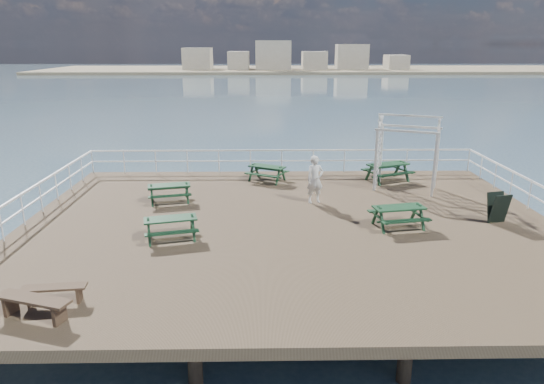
{
  "coord_description": "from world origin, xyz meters",
  "views": [
    {
      "loc": [
        -0.85,
        -15.3,
        5.79
      ],
      "look_at": [
        -0.58,
        0.04,
        1.1
      ],
      "focal_mm": 32.0,
      "sensor_mm": 36.0,
      "label": 1
    }
  ],
  "objects_px": {
    "picnic_table_a": "(169,189)",
    "picnic_table_d": "(171,224)",
    "picnic_table_b": "(267,170)",
    "picnic_table_c": "(388,168)",
    "person": "(315,179)",
    "flat_bench_far": "(54,290)",
    "flat_bench_near": "(34,303)",
    "trellis_arbor": "(407,157)",
    "picnic_table_e": "(399,212)"
  },
  "relations": [
    {
      "from": "picnic_table_b",
      "to": "person",
      "type": "xyz_separation_m",
      "value": [
        1.79,
        -3.07,
        0.41
      ]
    },
    {
      "from": "picnic_table_d",
      "to": "person",
      "type": "xyz_separation_m",
      "value": [
        4.82,
        3.53,
        0.41
      ]
    },
    {
      "from": "picnic_table_d",
      "to": "picnic_table_e",
      "type": "bearing_deg",
      "value": -7.19
    },
    {
      "from": "picnic_table_b",
      "to": "flat_bench_far",
      "type": "distance_m",
      "value": 11.61
    },
    {
      "from": "picnic_table_a",
      "to": "person",
      "type": "relative_size",
      "value": 1.0
    },
    {
      "from": "picnic_table_a",
      "to": "person",
      "type": "distance_m",
      "value": 5.56
    },
    {
      "from": "picnic_table_b",
      "to": "picnic_table_d",
      "type": "xyz_separation_m",
      "value": [
        -3.02,
        -6.59,
        0.0
      ]
    },
    {
      "from": "picnic_table_a",
      "to": "picnic_table_e",
      "type": "relative_size",
      "value": 0.97
    },
    {
      "from": "picnic_table_c",
      "to": "trellis_arbor",
      "type": "height_order",
      "value": "trellis_arbor"
    },
    {
      "from": "picnic_table_e",
      "to": "flat_bench_near",
      "type": "relative_size",
      "value": 1.05
    },
    {
      "from": "picnic_table_b",
      "to": "picnic_table_c",
      "type": "height_order",
      "value": "picnic_table_c"
    },
    {
      "from": "picnic_table_b",
      "to": "picnic_table_e",
      "type": "xyz_separation_m",
      "value": [
        4.28,
        -5.74,
        0.03
      ]
    },
    {
      "from": "picnic_table_b",
      "to": "flat_bench_near",
      "type": "relative_size",
      "value": 1.11
    },
    {
      "from": "picnic_table_b",
      "to": "picnic_table_c",
      "type": "distance_m",
      "value": 5.31
    },
    {
      "from": "trellis_arbor",
      "to": "flat_bench_far",
      "type": "bearing_deg",
      "value": -116.9
    },
    {
      "from": "picnic_table_e",
      "to": "trellis_arbor",
      "type": "xyz_separation_m",
      "value": [
        1.42,
        4.35,
        0.86
      ]
    },
    {
      "from": "picnic_table_b",
      "to": "person",
      "type": "relative_size",
      "value": 1.1
    },
    {
      "from": "picnic_table_a",
      "to": "picnic_table_d",
      "type": "distance_m",
      "value": 3.77
    },
    {
      "from": "picnic_table_d",
      "to": "person",
      "type": "relative_size",
      "value": 1.02
    },
    {
      "from": "person",
      "to": "flat_bench_far",
      "type": "bearing_deg",
      "value": -149.23
    },
    {
      "from": "flat_bench_near",
      "to": "trellis_arbor",
      "type": "bearing_deg",
      "value": 60.08
    },
    {
      "from": "picnic_table_d",
      "to": "flat_bench_far",
      "type": "height_order",
      "value": "picnic_table_d"
    },
    {
      "from": "picnic_table_e",
      "to": "trellis_arbor",
      "type": "bearing_deg",
      "value": 61.57
    },
    {
      "from": "flat_bench_near",
      "to": "trellis_arbor",
      "type": "xyz_separation_m",
      "value": [
        10.9,
        9.74,
        1.0
      ]
    },
    {
      "from": "picnic_table_b",
      "to": "flat_bench_near",
      "type": "height_order",
      "value": "picnic_table_b"
    },
    {
      "from": "picnic_table_b",
      "to": "flat_bench_far",
      "type": "bearing_deg",
      "value": -88.31
    },
    {
      "from": "picnic_table_a",
      "to": "flat_bench_far",
      "type": "relative_size",
      "value": 1.23
    },
    {
      "from": "picnic_table_c",
      "to": "person",
      "type": "xyz_separation_m",
      "value": [
        -3.52,
        -2.98,
        0.34
      ]
    },
    {
      "from": "flat_bench_far",
      "to": "picnic_table_b",
      "type": "bearing_deg",
      "value": 58.35
    },
    {
      "from": "picnic_table_a",
      "to": "flat_bench_near",
      "type": "bearing_deg",
      "value": -112.71
    },
    {
      "from": "picnic_table_a",
      "to": "flat_bench_far",
      "type": "bearing_deg",
      "value": -112.37
    },
    {
      "from": "picnic_table_b",
      "to": "flat_bench_near",
      "type": "distance_m",
      "value": 12.29
    },
    {
      "from": "flat_bench_far",
      "to": "trellis_arbor",
      "type": "distance_m",
      "value": 14.09
    },
    {
      "from": "flat_bench_near",
      "to": "picnic_table_d",
      "type": "bearing_deg",
      "value": 82.71
    },
    {
      "from": "picnic_table_c",
      "to": "trellis_arbor",
      "type": "relative_size",
      "value": 0.73
    },
    {
      "from": "picnic_table_a",
      "to": "person",
      "type": "height_order",
      "value": "person"
    },
    {
      "from": "picnic_table_e",
      "to": "flat_bench_near",
      "type": "height_order",
      "value": "picnic_table_e"
    },
    {
      "from": "picnic_table_a",
      "to": "flat_bench_far",
      "type": "distance_m",
      "value": 7.67
    },
    {
      "from": "person",
      "to": "picnic_table_d",
      "type": "bearing_deg",
      "value": -160.29
    },
    {
      "from": "picnic_table_a",
      "to": "picnic_table_d",
      "type": "height_order",
      "value": "picnic_table_d"
    },
    {
      "from": "flat_bench_far",
      "to": "picnic_table_e",
      "type": "bearing_deg",
      "value": 20.94
    },
    {
      "from": "trellis_arbor",
      "to": "person",
      "type": "distance_m",
      "value": 4.28
    },
    {
      "from": "flat_bench_near",
      "to": "flat_bench_far",
      "type": "bearing_deg",
      "value": 94.62
    },
    {
      "from": "picnic_table_d",
      "to": "flat_bench_near",
      "type": "bearing_deg",
      "value": -129.48
    },
    {
      "from": "picnic_table_e",
      "to": "person",
      "type": "bearing_deg",
      "value": 122.68
    },
    {
      "from": "picnic_table_c",
      "to": "picnic_table_b",
      "type": "bearing_deg",
      "value": 156.12
    },
    {
      "from": "picnic_table_e",
      "to": "flat_bench_far",
      "type": "xyz_separation_m",
      "value": [
        -9.31,
        -4.72,
        -0.21
      ]
    },
    {
      "from": "picnic_table_e",
      "to": "person",
      "type": "distance_m",
      "value": 3.67
    },
    {
      "from": "picnic_table_e",
      "to": "picnic_table_a",
      "type": "bearing_deg",
      "value": 150.21
    },
    {
      "from": "picnic_table_d",
      "to": "flat_bench_near",
      "type": "distance_m",
      "value": 5.03
    }
  ]
}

